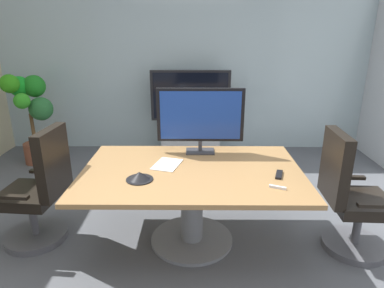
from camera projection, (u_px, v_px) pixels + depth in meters
The scene contains 12 objects.
ground_plane at pixel (175, 248), 3.03m from camera, with size 6.84×6.84×0.00m, color #515459.
wall_back_glass_partition at pixel (184, 59), 5.22m from camera, with size 5.84×0.10×2.88m, color #9EB2B7.
conference_table at pixel (192, 188), 2.96m from camera, with size 1.91×1.24×0.72m.
office_chair_left at pixel (40, 196), 3.01m from camera, with size 0.61×0.59×1.09m.
office_chair_right at pixel (350, 203), 2.89m from camera, with size 0.60×0.58×1.09m.
tv_monitor at pixel (200, 117), 3.21m from camera, with size 0.84×0.18×0.64m.
wall_display_unit at pixel (191, 127), 5.20m from camera, with size 1.20×0.36×1.31m.
potted_plant at pixel (31, 108), 4.75m from camera, with size 0.62×0.64×1.31m.
conference_phone at pixel (139, 176), 2.70m from camera, with size 0.22×0.22×0.07m.
remote_control at pixel (279, 175), 2.78m from camera, with size 0.05×0.17×0.02m, color black.
whiteboard_marker at pixel (278, 187), 2.56m from camera, with size 0.13×0.02×0.02m, color silver.
paper_notepad at pixel (167, 164), 3.01m from camera, with size 0.21×0.30×0.01m, color white.
Camera 1 is at (0.17, -2.55, 1.88)m, focal length 31.23 mm.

